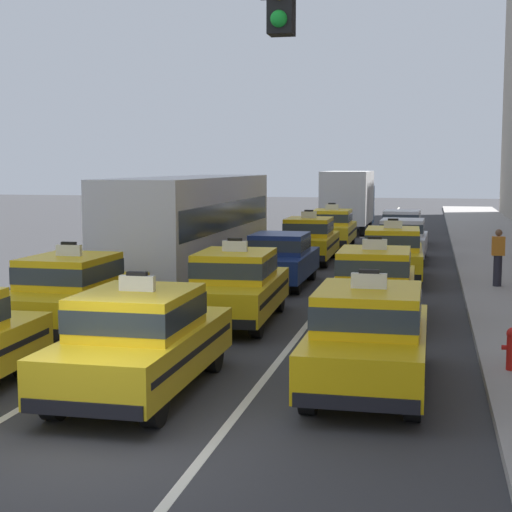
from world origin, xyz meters
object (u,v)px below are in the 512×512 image
Objects in this scene: taxi_center_nearest at (140,339)px; traffic_light_pole at (455,140)px; sedan_center_third at (280,258)px; taxi_center_fifth at (332,227)px; taxi_center_second at (236,285)px; pedestrian_by_storefront at (498,257)px; bus_left_third at (193,221)px; box_truck_center_sixth at (349,199)px; sedan_right_fourth at (402,239)px; sedan_right_fifth at (402,227)px; taxi_left_second at (72,291)px; taxi_right_nearest at (369,336)px; taxi_center_fourth at (309,239)px; taxi_right_second at (374,282)px; taxi_right_third at (393,253)px.

traffic_light_pole is at bearing -40.73° from taxi_center_nearest.
sedan_center_third is (0.04, 11.64, -0.03)m from taxi_center_nearest.
taxi_center_fifth is at bearing 89.33° from sedan_center_third.
pedestrian_by_storefront is at bearing 44.61° from taxi_center_second.
bus_left_third is 1.60× the size of box_truck_center_sixth.
taxi_center_fifth is 1.06× the size of sedan_right_fourth.
taxi_center_second is 1.07× the size of sedan_right_fourth.
taxi_center_nearest is 5.85m from taxi_center_second.
taxi_left_second is at bearing -107.07° from sedan_right_fifth.
pedestrian_by_storefront is at bearing 75.54° from taxi_right_nearest.
taxi_center_fifth is (3.32, 18.93, 0.00)m from taxi_left_second.
taxi_center_fourth is 0.66× the size of box_truck_center_sixth.
box_truck_center_sixth reaches higher than pedestrian_by_storefront.
taxi_right_nearest is at bearing -86.86° from taxi_right_second.
pedestrian_by_storefront is (6.26, 0.32, 0.13)m from sedan_center_third.
taxi_center_second is at bearing -89.56° from taxi_center_fourth.
taxi_left_second is 7.36m from taxi_right_nearest.
taxi_center_second is 2.83× the size of pedestrian_by_storefront.
taxi_center_nearest is 17.54m from taxi_center_fourth.
box_truck_center_sixth is at bearing 90.03° from taxi_center_second.
taxi_right_third is at bearing 54.85° from taxi_left_second.
taxi_center_nearest is at bearing -90.18° from sedan_center_third.
taxi_center_fifth is (0.16, 5.62, 0.00)m from taxi_center_fourth.
taxi_center_second is at bearing -135.39° from pedestrian_by_storefront.
taxi_center_second is 3.24m from taxi_right_second.
sedan_right_fourth is (3.19, -4.39, -0.03)m from taxi_center_fifth.
traffic_light_pole is at bearing -77.94° from taxi_center_fourth.
taxi_right_second is at bearing 23.25° from taxi_left_second.
taxi_left_second and taxi_right_third have the same top height.
taxi_center_fourth is at bearing 76.63° from taxi_left_second.
sedan_right_fourth is at bearing 113.24° from pedestrian_by_storefront.
box_truck_center_sixth is 1.25× the size of traffic_light_pole.
taxi_left_second is at bearing 133.43° from traffic_light_pole.
taxi_center_second is 19.07m from sedan_right_fifth.
box_truck_center_sixth is 1.61× the size of sedan_right_fifth.
pedestrian_by_storefront is (6.19, 6.11, 0.10)m from taxi_center_second.
taxi_right_second is at bearing -91.04° from sedan_right_fourth.
bus_left_third is 2.58× the size of sedan_right_fifth.
taxi_right_nearest is 1.00× the size of taxi_right_second.
taxi_center_fifth is at bearing 98.48° from taxi_right_nearest.
taxi_right_nearest is at bearing -55.02° from taxi_center_second.
bus_left_third is 2.45× the size of taxi_center_fifth.
taxi_right_nearest is 5.92m from taxi_right_second.
taxi_center_fifth is 1.00× the size of taxi_right_second.
taxi_center_second is 1.01× the size of taxi_right_second.
taxi_center_fifth is at bearing 89.58° from taxi_center_nearest.
pedestrian_by_storefront is at bearing -41.63° from taxi_center_fourth.
taxi_center_fourth is 1.00× the size of taxi_right_third.
sedan_right_fourth is at bearing -75.37° from box_truck_center_sixth.
taxi_center_nearest is at bearing -117.75° from pedestrian_by_storefront.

